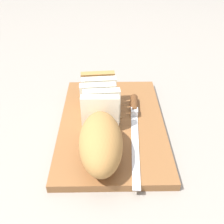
# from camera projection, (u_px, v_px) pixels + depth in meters

# --- Properties ---
(ground_plane) EXTENTS (3.00, 3.00, 0.00)m
(ground_plane) POSITION_uv_depth(u_px,v_px,m) (112.00, 127.00, 0.67)
(ground_plane) COLOR gray
(cutting_board) EXTENTS (0.40, 0.26, 0.02)m
(cutting_board) POSITION_uv_depth(u_px,v_px,m) (112.00, 124.00, 0.67)
(cutting_board) COLOR brown
(cutting_board) RESTS_ON ground_plane
(bread_loaf) EXTENTS (0.31, 0.10, 0.09)m
(bread_loaf) POSITION_uv_depth(u_px,v_px,m) (100.00, 124.00, 0.58)
(bread_loaf) COLOR #A8753D
(bread_loaf) RESTS_ON cutting_board
(bread_knife) EXTENTS (0.31, 0.04, 0.02)m
(bread_knife) POSITION_uv_depth(u_px,v_px,m) (134.00, 114.00, 0.67)
(bread_knife) COLOR silver
(bread_knife) RESTS_ON cutting_board
(crumb_near_knife) EXTENTS (0.01, 0.01, 0.01)m
(crumb_near_knife) POSITION_uv_depth(u_px,v_px,m) (101.00, 113.00, 0.68)
(crumb_near_knife) COLOR tan
(crumb_near_knife) RESTS_ON cutting_board
(crumb_near_loaf) EXTENTS (0.00, 0.00, 0.00)m
(crumb_near_loaf) POSITION_uv_depth(u_px,v_px,m) (121.00, 117.00, 0.67)
(crumb_near_loaf) COLOR tan
(crumb_near_loaf) RESTS_ON cutting_board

